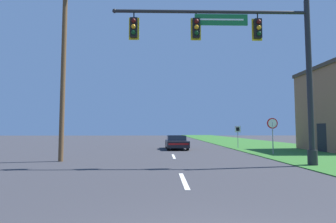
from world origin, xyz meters
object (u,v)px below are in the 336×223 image
object	(u,v)px
route_sign_post	(238,132)
signal_mast	(256,56)
utility_pole_near	(64,61)
stop_sign	(272,128)
car_ahead	(176,142)

from	to	relation	value
route_sign_post	signal_mast	bearing A→B (deg)	-101.84
route_sign_post	utility_pole_near	bearing A→B (deg)	-141.64
route_sign_post	stop_sign	bearing A→B (deg)	-82.64
stop_sign	car_ahead	bearing A→B (deg)	142.16
car_ahead	utility_pole_near	size ratio (longest dim) A/B	0.42
utility_pole_near	car_ahead	bearing A→B (deg)	53.36
stop_sign	utility_pole_near	distance (m)	14.30
signal_mast	utility_pole_near	world-z (taller)	utility_pole_near
stop_sign	signal_mast	bearing A→B (deg)	-118.59
utility_pole_near	route_sign_post	bearing A→B (deg)	38.36
signal_mast	car_ahead	xyz separation A→B (m)	(-3.27, 11.04, -4.64)
stop_sign	route_sign_post	xyz separation A→B (m)	(-0.76, 5.91, -0.34)
stop_sign	route_sign_post	world-z (taller)	stop_sign
route_sign_post	car_ahead	bearing A→B (deg)	-171.69
car_ahead	route_sign_post	xyz separation A→B (m)	(5.76, 0.84, 0.92)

